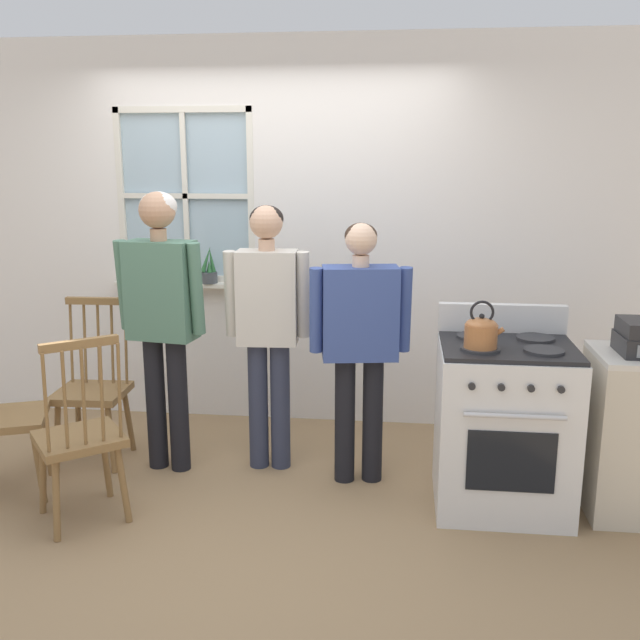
# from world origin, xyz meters

# --- Properties ---
(ground_plane) EXTENTS (16.00, 16.00, 0.00)m
(ground_plane) POSITION_xyz_m (0.00, 0.00, 0.00)
(ground_plane) COLOR #937551
(wall_back) EXTENTS (6.40, 0.16, 2.70)m
(wall_back) POSITION_xyz_m (0.03, 1.40, 1.33)
(wall_back) COLOR white
(wall_back) RESTS_ON ground_plane
(chair_by_window) EXTENTS (0.58, 0.57, 1.03)m
(chair_by_window) POSITION_xyz_m (-0.76, -0.25, 0.46)
(chair_by_window) COLOR olive
(chair_by_window) RESTS_ON ground_plane
(chair_near_wall) EXTENTS (0.44, 0.42, 1.03)m
(chair_near_wall) POSITION_xyz_m (-1.03, 0.51, 0.46)
(chair_near_wall) COLOR olive
(chair_near_wall) RESTS_ON ground_plane
(chair_center_cluster) EXTENTS (0.52, 0.54, 1.03)m
(chair_center_cluster) POSITION_xyz_m (-1.33, 0.00, 0.46)
(chair_center_cluster) COLOR olive
(chair_center_cluster) RESTS_ON ground_plane
(person_elderly_left) EXTENTS (0.56, 0.27, 1.71)m
(person_elderly_left) POSITION_xyz_m (-0.52, 0.44, 1.04)
(person_elderly_left) COLOR black
(person_elderly_left) RESTS_ON ground_plane
(person_teen_center) EXTENTS (0.51, 0.23, 1.63)m
(person_teen_center) POSITION_xyz_m (0.10, 0.53, 0.98)
(person_teen_center) COLOR #2D3347
(person_teen_center) RESTS_ON ground_plane
(person_adult_right) EXTENTS (0.59, 0.27, 1.54)m
(person_adult_right) POSITION_xyz_m (0.66, 0.40, 0.92)
(person_adult_right) COLOR black
(person_adult_right) RESTS_ON ground_plane
(stove) EXTENTS (0.72, 0.68, 1.08)m
(stove) POSITION_xyz_m (1.46, 0.19, 0.47)
(stove) COLOR silver
(stove) RESTS_ON ground_plane
(kettle) EXTENTS (0.21, 0.17, 0.25)m
(kettle) POSITION_xyz_m (1.30, 0.06, 1.02)
(kettle) COLOR #A86638
(kettle) RESTS_ON stove
(potted_plant) EXTENTS (0.11, 0.11, 0.27)m
(potted_plant) POSITION_xyz_m (-0.47, 1.31, 1.10)
(potted_plant) COLOR #42474C
(potted_plant) RESTS_ON wall_back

